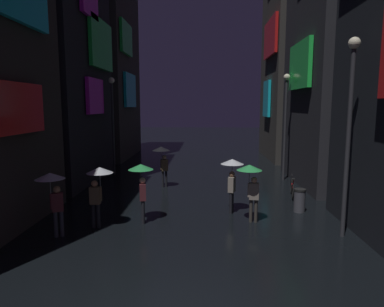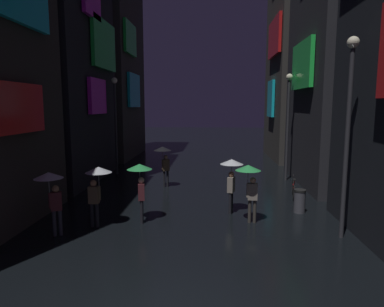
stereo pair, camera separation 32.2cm
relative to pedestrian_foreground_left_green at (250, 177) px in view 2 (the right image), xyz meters
name	(u,v)px [view 2 (the right image)]	position (x,y,z in m)	size (l,w,h in m)	color
building_left_mid	(57,22)	(-9.65, 6.60, 6.95)	(4.25, 7.26, 17.21)	black
building_left_far	(109,44)	(-9.66, 15.92, 7.40)	(4.25, 7.91, 18.13)	#33302D
building_right_far	(301,12)	(5.30, 15.66, 9.58)	(4.25, 7.39, 22.51)	#33302D
pedestrian_foreground_left_green	(250,177)	(0.00, 0.00, 0.00)	(0.90, 0.90, 2.12)	#38332D
pedestrian_midstreet_centre_clear	(231,171)	(-0.57, 1.19, 0.00)	(0.90, 0.90, 2.12)	black
pedestrian_foreground_right_green	(140,177)	(-3.90, -0.10, 0.00)	(0.90, 0.90, 2.12)	black
pedestrian_far_right_clear	(51,186)	(-6.41, -1.69, 0.00)	(0.90, 0.90, 2.12)	#2D2D38
pedestrian_midstreet_left_clear	(97,180)	(-5.26, -0.72, 0.00)	(0.90, 0.90, 2.12)	black
pedestrian_near_crossing_black	(164,155)	(-3.81, 5.20, 0.00)	(0.90, 0.90, 2.12)	black
bicycle_parked_at_storefront	(293,189)	(2.42, 3.64, -1.28)	(0.40, 1.80, 0.96)	black
streetlamp_right_far	(288,115)	(2.82, 7.26, 1.99)	(0.36, 0.36, 5.90)	#2D2D33
streetlamp_right_near	(348,117)	(2.82, -1.21, 2.16)	(0.36, 0.36, 6.22)	#2D2D33
streetlamp_left_far	(115,115)	(-7.18, 8.42, 1.96)	(0.36, 0.36, 5.84)	#2D2D33
trash_bin	(300,201)	(2.12, 1.32, -1.20)	(0.46, 0.46, 0.93)	#3F3F47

